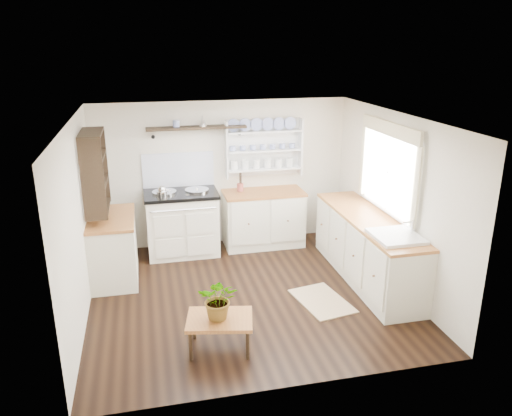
# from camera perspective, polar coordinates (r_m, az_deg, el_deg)

# --- Properties ---
(floor) EXTENTS (4.00, 3.80, 0.01)m
(floor) POSITION_cam_1_polar(r_m,az_deg,el_deg) (6.64, -0.96, -9.81)
(floor) COLOR black
(floor) RESTS_ON ground
(wall_back) EXTENTS (4.00, 0.02, 2.30)m
(wall_back) POSITION_cam_1_polar(r_m,az_deg,el_deg) (7.97, -3.84, 3.94)
(wall_back) COLOR beige
(wall_back) RESTS_ON ground
(wall_right) EXTENTS (0.02, 3.80, 2.30)m
(wall_right) POSITION_cam_1_polar(r_m,az_deg,el_deg) (6.85, 15.58, 0.84)
(wall_right) COLOR beige
(wall_right) RESTS_ON ground
(wall_left) EXTENTS (0.02, 3.80, 2.30)m
(wall_left) POSITION_cam_1_polar(r_m,az_deg,el_deg) (6.12, -19.68, -1.73)
(wall_left) COLOR beige
(wall_left) RESTS_ON ground
(ceiling) EXTENTS (4.00, 3.80, 0.01)m
(ceiling) POSITION_cam_1_polar(r_m,az_deg,el_deg) (5.91, -1.08, 10.22)
(ceiling) COLOR white
(ceiling) RESTS_ON wall_back
(window) EXTENTS (0.08, 1.55, 1.22)m
(window) POSITION_cam_1_polar(r_m,az_deg,el_deg) (6.85, 14.91, 4.49)
(window) COLOR white
(window) RESTS_ON wall_right
(aga_cooker) EXTENTS (1.10, 0.76, 1.02)m
(aga_cooker) POSITION_cam_1_polar(r_m,az_deg,el_deg) (7.78, -8.42, -1.61)
(aga_cooker) COLOR white
(aga_cooker) RESTS_ON floor
(back_cabinets) EXTENTS (1.27, 0.63, 0.90)m
(back_cabinets) POSITION_cam_1_polar(r_m,az_deg,el_deg) (8.01, 0.85, -1.12)
(back_cabinets) COLOR beige
(back_cabinets) RESTS_ON floor
(right_cabinets) EXTENTS (0.62, 2.43, 0.90)m
(right_cabinets) POSITION_cam_1_polar(r_m,az_deg,el_deg) (7.04, 12.55, -4.44)
(right_cabinets) COLOR beige
(right_cabinets) RESTS_ON floor
(belfast_sink) EXTENTS (0.55, 0.60, 0.45)m
(belfast_sink) POSITION_cam_1_polar(r_m,az_deg,el_deg) (6.30, 15.64, -4.14)
(belfast_sink) COLOR white
(belfast_sink) RESTS_ON right_cabinets
(left_cabinets) EXTENTS (0.62, 1.13, 0.90)m
(left_cabinets) POSITION_cam_1_polar(r_m,az_deg,el_deg) (7.17, -15.98, -4.30)
(left_cabinets) COLOR beige
(left_cabinets) RESTS_ON floor
(plate_rack) EXTENTS (1.20, 0.22, 0.90)m
(plate_rack) POSITION_cam_1_polar(r_m,az_deg,el_deg) (7.97, 0.79, 6.97)
(plate_rack) COLOR white
(plate_rack) RESTS_ON wall_back
(high_shelf) EXTENTS (1.50, 0.29, 0.16)m
(high_shelf) POSITION_cam_1_polar(r_m,az_deg,el_deg) (7.64, -6.81, 9.04)
(high_shelf) COLOR black
(high_shelf) RESTS_ON wall_back
(left_shelving) EXTENTS (0.28, 0.80, 1.05)m
(left_shelving) POSITION_cam_1_polar(r_m,az_deg,el_deg) (6.84, -17.95, 4.07)
(left_shelving) COLOR black
(left_shelving) RESTS_ON wall_left
(kettle) EXTENTS (0.17, 0.17, 0.20)m
(kettle) POSITION_cam_1_polar(r_m,az_deg,el_deg) (7.48, -10.67, 1.73)
(kettle) COLOR silver
(kettle) RESTS_ON aga_cooker
(utensil_crock) EXTENTS (0.10, 0.10, 0.12)m
(utensil_crock) POSITION_cam_1_polar(r_m,az_deg,el_deg) (7.85, -1.82, 2.38)
(utensil_crock) COLOR #954136
(utensil_crock) RESTS_ON back_cabinets
(center_table) EXTENTS (0.77, 0.62, 0.37)m
(center_table) POSITION_cam_1_polar(r_m,az_deg,el_deg) (5.44, -4.17, -12.83)
(center_table) COLOR brown
(center_table) RESTS_ON floor
(potted_plant) EXTENTS (0.50, 0.46, 0.45)m
(potted_plant) POSITION_cam_1_polar(r_m,az_deg,el_deg) (5.30, -4.24, -10.31)
(potted_plant) COLOR #3F7233
(potted_plant) RESTS_ON center_table
(floor_rug) EXTENTS (0.70, 0.94, 0.02)m
(floor_rug) POSITION_cam_1_polar(r_m,az_deg,el_deg) (6.52, 7.56, -10.48)
(floor_rug) COLOR #946F56
(floor_rug) RESTS_ON floor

